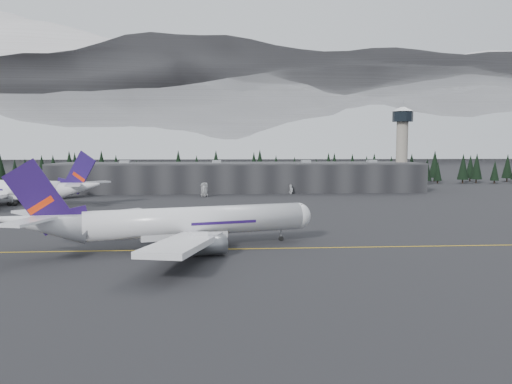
{
  "coord_description": "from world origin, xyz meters",
  "views": [
    {
      "loc": [
        -8.32,
        -96.51,
        19.58
      ],
      "look_at": [
        0.0,
        20.0,
        9.0
      ],
      "focal_mm": 35.0,
      "sensor_mm": 36.0,
      "label": 1
    }
  ],
  "objects": [
    {
      "name": "ground",
      "position": [
        0.0,
        0.0,
        0.0
      ],
      "size": [
        1400.0,
        1400.0,
        0.0
      ],
      "primitive_type": "plane",
      "color": "black",
      "rests_on": "ground"
    },
    {
      "name": "taxiline",
      "position": [
        0.0,
        -2.0,
        0.01
      ],
      "size": [
        400.0,
        0.4,
        0.02
      ],
      "primitive_type": "cube",
      "color": "gold",
      "rests_on": "ground"
    },
    {
      "name": "terminal",
      "position": [
        0.0,
        125.0,
        6.3
      ],
      "size": [
        160.0,
        30.0,
        12.6
      ],
      "color": "black",
      "rests_on": "ground"
    },
    {
      "name": "control_tower",
      "position": [
        75.0,
        128.0,
        23.41
      ],
      "size": [
        10.0,
        10.0,
        37.7
      ],
      "color": "gray",
      "rests_on": "ground"
    },
    {
      "name": "treeline",
      "position": [
        0.0,
        162.0,
        7.5
      ],
      "size": [
        360.0,
        20.0,
        15.0
      ],
      "primitive_type": "cube",
      "color": "black",
      "rests_on": "ground"
    },
    {
      "name": "mountain_ridge",
      "position": [
        0.0,
        1000.0,
        0.0
      ],
      "size": [
        4400.0,
        900.0,
        420.0
      ],
      "primitive_type": null,
      "color": "white",
      "rests_on": "ground"
    },
    {
      "name": "jet_main",
      "position": [
        -17.95,
        -0.46,
        4.97
      ],
      "size": [
        58.77,
        53.43,
        17.64
      ],
      "rotation": [
        0.0,
        0.0,
        0.27
      ],
      "color": "silver",
      "rests_on": "ground"
    },
    {
      "name": "jet_parked",
      "position": [
        -77.61,
        78.71,
        5.19
      ],
      "size": [
        60.92,
        54.93,
        18.39
      ],
      "rotation": [
        0.0,
        0.0,
        2.83
      ],
      "color": "silver",
      "rests_on": "ground"
    },
    {
      "name": "gse_vehicle_a",
      "position": [
        -14.63,
        99.05,
        0.79
      ],
      "size": [
        3.37,
        5.97,
        1.57
      ],
      "primitive_type": "imported",
      "rotation": [
        0.0,
        0.0,
        -0.14
      ],
      "color": "silver",
      "rests_on": "ground"
    },
    {
      "name": "gse_vehicle_b",
      "position": [
        21.01,
        108.45,
        0.7
      ],
      "size": [
        4.26,
        2.02,
        1.41
      ],
      "primitive_type": "imported",
      "rotation": [
        0.0,
        0.0,
        -1.48
      ],
      "color": "silver",
      "rests_on": "ground"
    }
  ]
}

